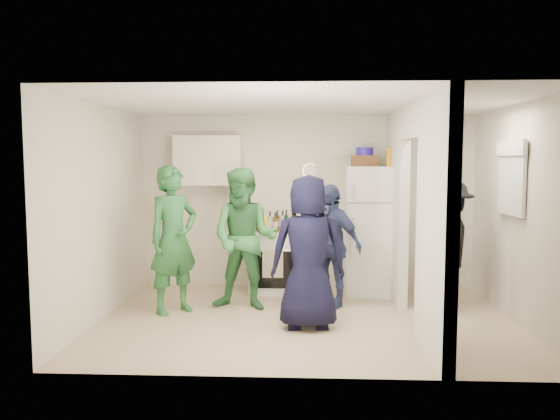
# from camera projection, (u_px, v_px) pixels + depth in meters

# --- Properties ---
(floor) EXTENTS (4.80, 4.80, 0.00)m
(floor) POSITION_uv_depth(u_px,v_px,m) (306.00, 320.00, 6.36)
(floor) COLOR tan
(floor) RESTS_ON ground
(wall_back) EXTENTS (4.80, 0.00, 4.80)m
(wall_back) POSITION_uv_depth(u_px,v_px,m) (306.00, 202.00, 7.94)
(wall_back) COLOR silver
(wall_back) RESTS_ON floor
(wall_front) EXTENTS (4.80, 0.00, 4.80)m
(wall_front) POSITION_uv_depth(u_px,v_px,m) (308.00, 233.00, 4.55)
(wall_front) COLOR silver
(wall_front) RESTS_ON floor
(wall_left) EXTENTS (0.00, 3.40, 3.40)m
(wall_left) POSITION_uv_depth(u_px,v_px,m) (101.00, 212.00, 6.35)
(wall_left) COLOR silver
(wall_left) RESTS_ON floor
(wall_right) EXTENTS (0.00, 3.40, 3.40)m
(wall_right) POSITION_uv_depth(u_px,v_px,m) (520.00, 214.00, 6.14)
(wall_right) COLOR silver
(wall_right) RESTS_ON floor
(ceiling) EXTENTS (4.80, 4.80, 0.00)m
(ceiling) POSITION_uv_depth(u_px,v_px,m) (307.00, 103.00, 6.13)
(ceiling) COLOR white
(ceiling) RESTS_ON wall_back
(partition_pier_back) EXTENTS (0.12, 1.20, 2.50)m
(partition_pier_back) POSITION_uv_depth(u_px,v_px,m) (396.00, 206.00, 7.28)
(partition_pier_back) COLOR silver
(partition_pier_back) RESTS_ON floor
(partition_pier_front) EXTENTS (0.12, 1.20, 2.50)m
(partition_pier_front) POSITION_uv_depth(u_px,v_px,m) (436.00, 226.00, 5.10)
(partition_pier_front) COLOR silver
(partition_pier_front) RESTS_ON floor
(partition_header) EXTENTS (0.12, 1.00, 0.40)m
(partition_header) POSITION_uv_depth(u_px,v_px,m) (415.00, 120.00, 6.09)
(partition_header) COLOR silver
(partition_header) RESTS_ON partition_pier_back
(stove) EXTENTS (0.72, 0.60, 0.85)m
(stove) POSITION_uv_depth(u_px,v_px,m) (274.00, 262.00, 7.70)
(stove) COLOR white
(stove) RESTS_ON floor
(upper_cabinet) EXTENTS (0.95, 0.34, 0.70)m
(upper_cabinet) POSITION_uv_depth(u_px,v_px,m) (208.00, 161.00, 7.76)
(upper_cabinet) COLOR silver
(upper_cabinet) RESTS_ON wall_back
(fridge) EXTENTS (0.73, 0.71, 1.77)m
(fridge) POSITION_uv_depth(u_px,v_px,m) (371.00, 230.00, 7.57)
(fridge) COLOR white
(fridge) RESTS_ON floor
(wicker_basket) EXTENTS (0.35, 0.25, 0.15)m
(wicker_basket) POSITION_uv_depth(u_px,v_px,m) (365.00, 161.00, 7.54)
(wicker_basket) COLOR brown
(wicker_basket) RESTS_ON fridge
(blue_bowl) EXTENTS (0.24, 0.24, 0.11)m
(blue_bowl) POSITION_uv_depth(u_px,v_px,m) (365.00, 151.00, 7.52)
(blue_bowl) COLOR #231698
(blue_bowl) RESTS_ON wicker_basket
(yellow_cup_stack_top) EXTENTS (0.09, 0.09, 0.25)m
(yellow_cup_stack_top) POSITION_uv_depth(u_px,v_px,m) (390.00, 157.00, 7.37)
(yellow_cup_stack_top) COLOR orange
(yellow_cup_stack_top) RESTS_ON fridge
(wall_clock) EXTENTS (0.22, 0.02, 0.22)m
(wall_clock) POSITION_uv_depth(u_px,v_px,m) (310.00, 171.00, 7.87)
(wall_clock) COLOR white
(wall_clock) RESTS_ON wall_back
(spice_shelf) EXTENTS (0.35, 0.08, 0.03)m
(spice_shelf) POSITION_uv_depth(u_px,v_px,m) (306.00, 195.00, 7.88)
(spice_shelf) COLOR olive
(spice_shelf) RESTS_ON wall_back
(nook_window) EXTENTS (0.03, 0.70, 0.80)m
(nook_window) POSITION_uv_depth(u_px,v_px,m) (513.00, 178.00, 6.30)
(nook_window) COLOR black
(nook_window) RESTS_ON wall_right
(nook_window_frame) EXTENTS (0.04, 0.76, 0.86)m
(nook_window_frame) POSITION_uv_depth(u_px,v_px,m) (512.00, 178.00, 6.30)
(nook_window_frame) COLOR white
(nook_window_frame) RESTS_ON wall_right
(nook_valance) EXTENTS (0.04, 0.82, 0.18)m
(nook_valance) POSITION_uv_depth(u_px,v_px,m) (511.00, 148.00, 6.27)
(nook_valance) COLOR white
(nook_valance) RESTS_ON wall_right
(yellow_cup_stack_stove) EXTENTS (0.09, 0.09, 0.25)m
(yellow_cup_stack_stove) POSITION_uv_depth(u_px,v_px,m) (264.00, 225.00, 7.44)
(yellow_cup_stack_stove) COLOR yellow
(yellow_cup_stack_stove) RESTS_ON stove
(red_cup) EXTENTS (0.09, 0.09, 0.12)m
(red_cup) POSITION_uv_depth(u_px,v_px,m) (289.00, 229.00, 7.45)
(red_cup) COLOR #B50C2D
(red_cup) RESTS_ON stove
(person_green_left) EXTENTS (0.77, 0.77, 1.79)m
(person_green_left) POSITION_uv_depth(u_px,v_px,m) (174.00, 240.00, 6.61)
(person_green_left) COLOR #2C7037
(person_green_left) RESTS_ON floor
(person_green_center) EXTENTS (0.95, 0.80, 1.76)m
(person_green_center) POSITION_uv_depth(u_px,v_px,m) (245.00, 239.00, 6.77)
(person_green_center) COLOR #3A8445
(person_green_center) RESTS_ON floor
(person_denim) EXTENTS (0.96, 0.85, 1.56)m
(person_denim) POSITION_uv_depth(u_px,v_px,m) (330.00, 245.00, 6.92)
(person_denim) COLOR #38457B
(person_denim) RESTS_ON floor
(person_navy) EXTENTS (0.86, 0.59, 1.70)m
(person_navy) POSITION_uv_depth(u_px,v_px,m) (308.00, 252.00, 5.99)
(person_navy) COLOR black
(person_navy) RESTS_ON floor
(person_nook) EXTENTS (0.79, 1.15, 1.63)m
(person_nook) POSITION_uv_depth(u_px,v_px,m) (447.00, 244.00, 6.75)
(person_nook) COLOR black
(person_nook) RESTS_ON floor
(bottle_a) EXTENTS (0.07, 0.07, 0.32)m
(bottle_a) POSITION_uv_depth(u_px,v_px,m) (256.00, 219.00, 7.78)
(bottle_a) COLOR brown
(bottle_a) RESTS_ON stove
(bottle_b) EXTENTS (0.06, 0.06, 0.24)m
(bottle_b) POSITION_uv_depth(u_px,v_px,m) (259.00, 224.00, 7.57)
(bottle_b) COLOR #174727
(bottle_b) RESTS_ON stove
(bottle_c) EXTENTS (0.07, 0.07, 0.27)m
(bottle_c) POSITION_uv_depth(u_px,v_px,m) (270.00, 221.00, 7.80)
(bottle_c) COLOR #AFBABD
(bottle_c) RESTS_ON stove
(bottle_d) EXTENTS (0.07, 0.07, 0.28)m
(bottle_d) POSITION_uv_depth(u_px,v_px,m) (275.00, 222.00, 7.58)
(bottle_d) COLOR #563E0F
(bottle_d) RESTS_ON stove
(bottle_e) EXTENTS (0.07, 0.07, 0.28)m
(bottle_e) POSITION_uv_depth(u_px,v_px,m) (283.00, 220.00, 7.83)
(bottle_e) COLOR silver
(bottle_e) RESTS_ON stove
(bottle_f) EXTENTS (0.06, 0.06, 0.31)m
(bottle_f) POSITION_uv_depth(u_px,v_px,m) (286.00, 221.00, 7.67)
(bottle_f) COLOR #14381B
(bottle_f) RESTS_ON stove
(bottle_g) EXTENTS (0.07, 0.07, 0.29)m
(bottle_g) POSITION_uv_depth(u_px,v_px,m) (293.00, 220.00, 7.79)
(bottle_g) COLOR olive
(bottle_g) RESTS_ON stove
(bottle_h) EXTENTS (0.08, 0.08, 0.31)m
(bottle_h) POSITION_uv_depth(u_px,v_px,m) (253.00, 221.00, 7.56)
(bottle_h) COLOR #9CA0A7
(bottle_h) RESTS_ON stove
(bottle_i) EXTENTS (0.06, 0.06, 0.29)m
(bottle_i) POSITION_uv_depth(u_px,v_px,m) (277.00, 221.00, 7.74)
(bottle_i) COLOR #552D0E
(bottle_i) RESTS_ON stove
(bottle_j) EXTENTS (0.06, 0.06, 0.29)m
(bottle_j) POSITION_uv_depth(u_px,v_px,m) (295.00, 222.00, 7.56)
(bottle_j) COLOR #224818
(bottle_j) RESTS_ON stove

